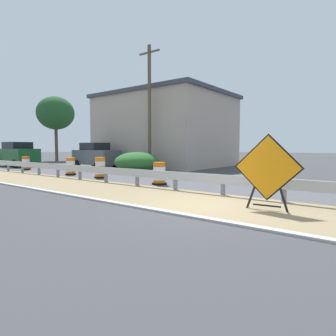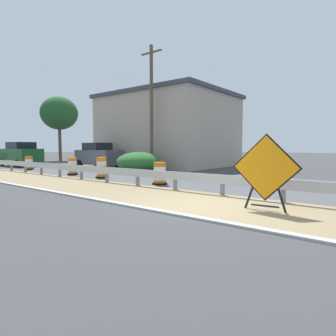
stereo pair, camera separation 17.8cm
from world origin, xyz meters
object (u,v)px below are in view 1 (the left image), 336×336
object	(u,v)px
utility_pole_near	(150,106)
traffic_barrel_nearest	(159,175)
warning_sign_diamond	(268,170)
traffic_barrel_close	(100,169)
car_lead_near_lane	(17,154)
car_mid_far_lane	(96,156)
traffic_barrel_mid	(71,167)
traffic_barrel_far	(26,164)

from	to	relation	value
utility_pole_near	traffic_barrel_nearest	bearing A→B (deg)	-135.75
warning_sign_diamond	traffic_barrel_close	size ratio (longest dim) A/B	1.80
car_lead_near_lane	car_mid_far_lane	size ratio (longest dim) A/B	1.11
traffic_barrel_nearest	traffic_barrel_mid	size ratio (longest dim) A/B	0.96
traffic_barrel_nearest	traffic_barrel_far	bearing A→B (deg)	88.14
traffic_barrel_close	utility_pole_near	bearing A→B (deg)	12.69
traffic_barrel_mid	car_mid_far_lane	bearing A→B (deg)	35.22
traffic_barrel_close	traffic_barrel_mid	size ratio (longest dim) A/B	1.08
traffic_barrel_mid	car_lead_near_lane	size ratio (longest dim) A/B	0.23
car_lead_near_lane	traffic_barrel_close	bearing A→B (deg)	172.40
car_mid_far_lane	utility_pole_near	xyz separation A→B (m)	(1.05, -4.61, 3.51)
traffic_barrel_mid	car_mid_far_lane	size ratio (longest dim) A/B	0.25
traffic_barrel_nearest	warning_sign_diamond	bearing A→B (deg)	-112.47
car_lead_near_lane	car_mid_far_lane	distance (m)	7.60
traffic_barrel_nearest	traffic_barrel_mid	bearing A→B (deg)	88.33
traffic_barrel_far	car_lead_near_lane	size ratio (longest dim) A/B	0.22
warning_sign_diamond	utility_pole_near	world-z (taller)	utility_pole_near
traffic_barrel_close	car_lead_near_lane	xyz separation A→B (m)	(1.65, 12.93, 0.53)
traffic_barrel_close	traffic_barrel_far	world-z (taller)	traffic_barrel_close
warning_sign_diamond	traffic_barrel_mid	world-z (taller)	warning_sign_diamond
traffic_barrel_mid	utility_pole_near	world-z (taller)	utility_pole_near
traffic_barrel_mid	traffic_barrel_nearest	bearing A→B (deg)	-91.67
traffic_barrel_mid	utility_pole_near	distance (m)	6.88
traffic_barrel_mid	traffic_barrel_far	bearing A→B (deg)	87.92
car_mid_far_lane	car_lead_near_lane	bearing A→B (deg)	-157.03
traffic_barrel_mid	car_mid_far_lane	distance (m)	5.29
car_mid_far_lane	traffic_barrel_far	bearing A→B (deg)	-122.30
utility_pole_near	traffic_barrel_mid	bearing A→B (deg)	163.59
traffic_barrel_far	car_mid_far_lane	world-z (taller)	car_mid_far_lane
warning_sign_diamond	utility_pole_near	size ratio (longest dim) A/B	0.23
traffic_barrel_nearest	traffic_barrel_mid	distance (m)	6.99
car_lead_near_lane	car_mid_far_lane	bearing A→B (deg)	-159.44
traffic_barrel_mid	traffic_barrel_close	bearing A→B (deg)	-91.28
car_mid_far_lane	utility_pole_near	distance (m)	5.89
traffic_barrel_far	traffic_barrel_nearest	bearing A→B (deg)	-91.86
traffic_barrel_mid	car_lead_near_lane	xyz separation A→B (m)	(1.59, 10.13, 0.57)
traffic_barrel_close	warning_sign_diamond	bearing A→B (deg)	-104.01
warning_sign_diamond	car_mid_far_lane	world-z (taller)	warning_sign_diamond
warning_sign_diamond	traffic_barrel_nearest	world-z (taller)	warning_sign_diamond
car_mid_far_lane	warning_sign_diamond	bearing A→B (deg)	-21.50
traffic_barrel_close	traffic_barrel_nearest	bearing A→B (deg)	-91.94
traffic_barrel_close	car_mid_far_lane	bearing A→B (deg)	53.20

